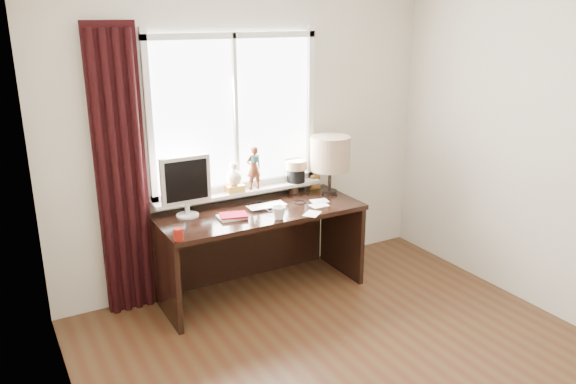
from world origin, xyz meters
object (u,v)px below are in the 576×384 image
mug (279,212)px  red_cup (178,234)px  table_lamp (330,154)px  desk (255,233)px  laptop (267,206)px  monitor (186,183)px

mug → red_cup: 0.83m
mug → table_lamp: 0.85m
mug → desk: mug is taller
red_cup → desk: 0.94m
laptop → table_lamp: size_ratio=0.62×
desk → table_lamp: size_ratio=3.27×
laptop → table_lamp: table_lamp is taller
laptop → red_cup: bearing=-159.4°
red_cup → monitor: bearing=62.9°
red_cup → table_lamp: size_ratio=0.17×
laptop → desk: size_ratio=0.19×
monitor → red_cup: bearing=-117.1°
laptop → mug: size_ratio=2.97×
monitor → table_lamp: size_ratio=0.94×
monitor → mug: bearing=-34.4°
mug → red_cup: (-0.83, -0.03, -0.01)m
laptop → table_lamp: bearing=7.1°
laptop → mug: (-0.04, -0.28, 0.04)m
laptop → mug: bearing=-97.1°
laptop → red_cup: size_ratio=3.58×
laptop → mug: 0.29m
laptop → table_lamp: (0.67, 0.07, 0.35)m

